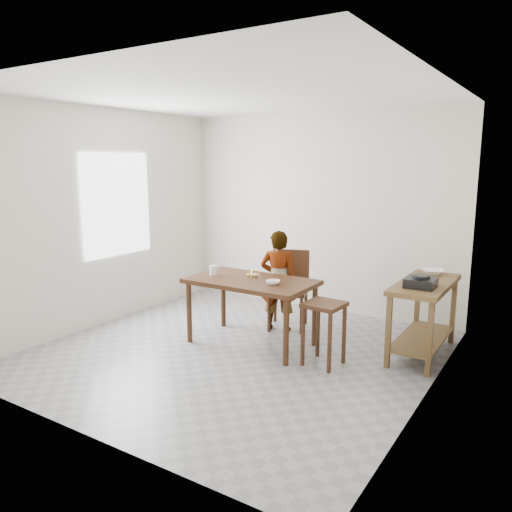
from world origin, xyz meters
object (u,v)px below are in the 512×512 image
Objects in this scene: prep_counter at (423,319)px; dining_chair at (288,290)px; dining_table at (251,312)px; child at (278,281)px; stool at (324,334)px.

dining_chair is (-1.64, 0.01, 0.08)m from prep_counter.
child reaches higher than dining_table.
dining_chair reaches higher than dining_table.
stool is (0.86, -0.81, -0.15)m from dining_chair.
child is at bearing 143.10° from stool.
stool is (-0.78, -0.80, -0.07)m from prep_counter.
prep_counter is 1.64m from dining_chair.
dining_table is at bearing 69.66° from child.
child is 1.29× the size of dining_chair.
dining_chair is at bearing 179.75° from prep_counter.
child is (0.01, 0.59, 0.24)m from dining_table.
dining_chair is at bearing 136.55° from stool.
prep_counter is at bearing 164.28° from child.
dining_chair is (0.08, 0.71, 0.10)m from dining_table.
child is (-1.71, -0.11, 0.22)m from prep_counter.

